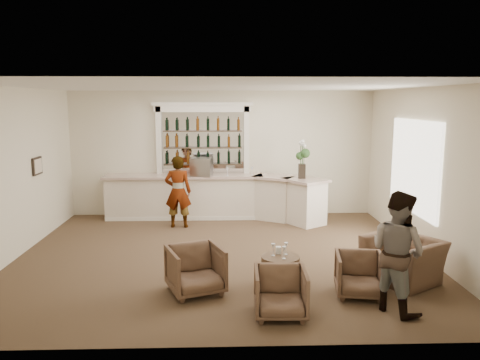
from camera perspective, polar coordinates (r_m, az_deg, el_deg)
name	(u,v)px	position (r m, az deg, el deg)	size (l,w,h in m)	color
ground	(222,256)	(9.41, -2.26, -9.19)	(8.00, 8.00, 0.00)	brown
room_shell	(229,135)	(9.64, -1.36, 5.49)	(8.04, 7.02, 3.32)	beige
bar_counter	(216,197)	(12.15, -2.96, -2.08)	(5.72, 1.80, 1.14)	white
back_bar_alcove	(203,140)	(12.37, -4.54, 4.94)	(2.64, 0.25, 3.00)	white
cocktail_table	(280,271)	(7.92, 4.94, -10.96)	(0.64, 0.64, 0.50)	brown
sommelier	(178,192)	(11.36, -7.56, -1.42)	(0.64, 0.42, 1.75)	gray
guest	(398,252)	(7.17, 18.65, -8.28)	(0.86, 0.67, 1.78)	gray
armchair_left	(196,270)	(7.60, -5.44, -10.84)	(0.81, 0.84, 0.76)	brown
armchair_center	(281,293)	(6.85, 4.96, -13.51)	(0.73, 0.75, 0.69)	brown
armchair_right	(360,275)	(7.71, 14.37, -11.13)	(0.72, 0.74, 0.68)	brown
armchair_far	(403,259)	(8.53, 19.22, -9.11)	(1.14, 1.00, 0.74)	brown
espresso_machine	(201,167)	(11.98, -4.73, 1.60)	(0.52, 0.44, 0.46)	#B7B7BC
flower_vase	(302,157)	(11.61, 7.59, 2.81)	(0.25, 0.25, 0.95)	black
wine_glass_bar_left	(227,172)	(12.01, -1.56, 1.04)	(0.07, 0.07, 0.21)	white
wine_glass_bar_right	(252,171)	(12.12, 1.47, 1.12)	(0.07, 0.07, 0.21)	white
wine_glass_tbl_a	(273,250)	(7.82, 4.07, -8.47)	(0.07, 0.07, 0.21)	white
wine_glass_tbl_b	(286,249)	(7.90, 5.63, -8.32)	(0.07, 0.07, 0.21)	white
wine_glass_tbl_c	(284,253)	(7.69, 5.39, -8.81)	(0.07, 0.07, 0.21)	white
napkin_holder	(278,250)	(7.95, 4.71, -8.52)	(0.08, 0.08, 0.12)	white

